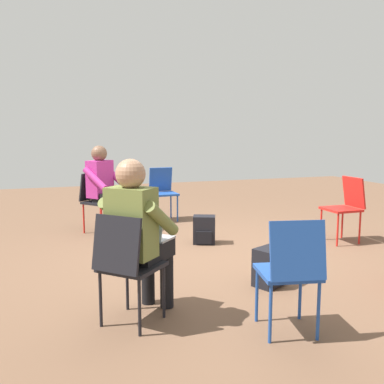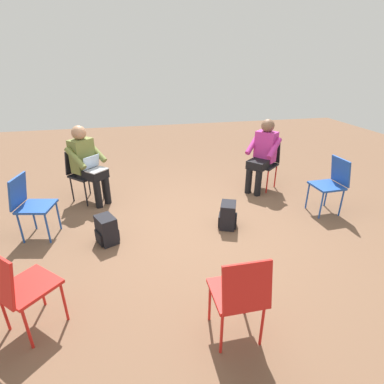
{
  "view_description": "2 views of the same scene",
  "coord_description": "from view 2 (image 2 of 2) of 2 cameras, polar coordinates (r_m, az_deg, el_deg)",
  "views": [
    {
      "loc": [
        -4.54,
        1.81,
        1.43
      ],
      "look_at": [
        -0.01,
        0.25,
        0.75
      ],
      "focal_mm": 40.0,
      "sensor_mm": 36.0,
      "label": 1
    },
    {
      "loc": [
        -0.77,
        -3.54,
        2.18
      ],
      "look_at": [
        -0.02,
        -0.12,
        0.6
      ],
      "focal_mm": 28.0,
      "sensor_mm": 36.0,
      "label": 2
    }
  ],
  "objects": [
    {
      "name": "ground_plane",
      "position": [
        4.22,
        -0.08,
        -6.71
      ],
      "size": [
        14.0,
        14.0,
        0.0
      ],
      "primitive_type": "plane",
      "color": "brown"
    },
    {
      "name": "chair_east",
      "position": [
        4.89,
        25.07,
        1.82
      ],
      "size": [
        0.45,
        0.41,
        0.85
      ],
      "rotation": [
        0.0,
        0.0,
        1.6
      ],
      "color": "#1E4799",
      "rests_on": "ground"
    },
    {
      "name": "chair_northeast",
      "position": [
        5.51,
        13.91,
        5.81
      ],
      "size": [
        0.58,
        0.58,
        0.85
      ],
      "rotation": [
        0.0,
        0.0,
        2.26
      ],
      "color": "black",
      "rests_on": "ground"
    },
    {
      "name": "chair_west",
      "position": [
        4.32,
        -28.5,
        -1.74
      ],
      "size": [
        0.51,
        0.47,
        0.85
      ],
      "rotation": [
        0.0,
        0.0,
        -1.78
      ],
      "color": "#1E4799",
      "rests_on": "ground"
    },
    {
      "name": "chair_southwest",
      "position": [
        2.89,
        -30.14,
        -15.19
      ],
      "size": [
        0.58,
        0.58,
        0.85
      ],
      "rotation": [
        0.0,
        0.0,
        -0.77
      ],
      "color": "red",
      "rests_on": "ground"
    },
    {
      "name": "chair_south",
      "position": [
        2.49,
        9.14,
        -18.48
      ],
      "size": [
        0.4,
        0.44,
        0.85
      ],
      "rotation": [
        0.0,
        0.0,
        0.0
      ],
      "color": "red",
      "rests_on": "ground"
    },
    {
      "name": "chair_northwest",
      "position": [
        5.16,
        -20.24,
        3.77
      ],
      "size": [
        0.58,
        0.58,
        0.85
      ],
      "rotation": [
        0.0,
        0.0,
        -2.36
      ],
      "color": "black",
      "rests_on": "ground"
    },
    {
      "name": "person_with_laptop",
      "position": [
        4.97,
        -19.35,
        5.54
      ],
      "size": [
        0.64,
        0.64,
        1.24
      ],
      "rotation": [
        0.0,
        0.0,
        -2.36
      ],
      "color": "black",
      "rests_on": "ground"
    },
    {
      "name": "person_in_magenta",
      "position": [
        5.31,
        13.35,
        7.41
      ],
      "size": [
        0.63,
        0.63,
        1.24
      ],
      "rotation": [
        0.0,
        0.0,
        2.26
      ],
      "color": "black",
      "rests_on": "ground"
    },
    {
      "name": "backpack_near_laptop_user",
      "position": [
        3.98,
        -15.92,
        -7.19
      ],
      "size": [
        0.31,
        0.34,
        0.36
      ],
      "rotation": [
        0.0,
        0.0,
        5.15
      ],
      "color": "black",
      "rests_on": "ground"
    },
    {
      "name": "backpack_by_empty_chair",
      "position": [
        4.19,
        6.84,
        -4.67
      ],
      "size": [
        0.31,
        0.34,
        0.36
      ],
      "rotation": [
        0.0,
        0.0,
        1.18
      ],
      "color": "black",
      "rests_on": "ground"
    }
  ]
}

